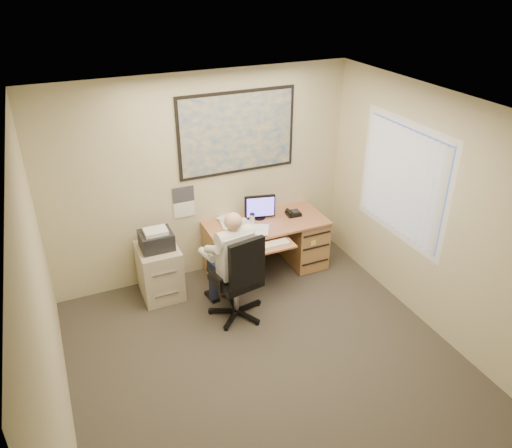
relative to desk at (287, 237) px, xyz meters
name	(u,v)px	position (x,y,z in m)	size (l,w,h in m)	color
room_shell	(280,268)	(-1.06, -1.90, 0.91)	(4.00, 4.50, 2.70)	#38332B
desk	(287,237)	(0.00, 0.00, 0.00)	(1.60, 0.97, 1.08)	#B5754D
world_map	(237,133)	(-0.58, 0.33, 1.46)	(1.56, 0.03, 1.06)	#1E4C93
wall_calendar	(184,202)	(-1.33, 0.34, 0.64)	(0.28, 0.01, 0.42)	white
window_blinds	(402,181)	(0.91, -1.10, 1.11)	(0.06, 1.40, 1.30)	white
filing_cabinet	(159,267)	(-1.79, 0.02, -0.03)	(0.49, 0.59, 0.95)	#C0B39B
office_chair	(237,294)	(-1.07, -0.82, -0.11)	(0.79, 0.79, 1.15)	black
person	(235,265)	(-1.06, -0.73, 0.24)	(0.55, 0.79, 1.37)	silver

